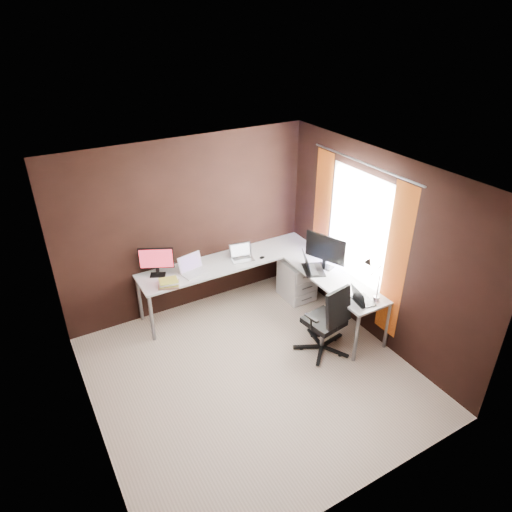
{
  "coord_description": "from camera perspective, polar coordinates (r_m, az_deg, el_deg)",
  "views": [
    {
      "loc": [
        -2.03,
        -3.61,
        3.96
      ],
      "look_at": [
        0.6,
        0.95,
        1.03
      ],
      "focal_mm": 32.0,
      "sensor_mm": 36.0,
      "label": 1
    }
  ],
  "objects": [
    {
      "name": "laptop_silver",
      "position": [
        6.57,
        -1.84,
        0.06
      ],
      "size": [
        0.35,
        0.28,
        0.21
      ],
      "rotation": [
        0.0,
        0.0,
        -0.18
      ],
      "color": "silver",
      "rests_on": "desk"
    },
    {
      "name": "book_stack",
      "position": [
        6.05,
        -10.86,
        -3.33
      ],
      "size": [
        0.33,
        0.3,
        0.09
      ],
      "rotation": [
        0.0,
        0.0,
        -0.27
      ],
      "color": "#A7775A",
      "rests_on": "desk"
    },
    {
      "name": "mouse_corner",
      "position": [
        6.57,
        0.76,
        -0.19
      ],
      "size": [
        0.1,
        0.08,
        0.03
      ],
      "primitive_type": "ellipsoid",
      "rotation": [
        0.0,
        0.0,
        -0.31
      ],
      "color": "black",
      "rests_on": "desk"
    },
    {
      "name": "wastebasket",
      "position": [
        6.34,
        7.81,
        -8.31
      ],
      "size": [
        0.29,
        0.29,
        0.28
      ],
      "primitive_type": "cylinder",
      "rotation": [
        0.0,
        0.0,
        -0.21
      ],
      "color": "black",
      "rests_on": "ground"
    },
    {
      "name": "office_chair",
      "position": [
        5.95,
        8.64,
        -9.36
      ],
      "size": [
        0.56,
        0.57,
        1.0
      ],
      "rotation": [
        0.0,
        0.0,
        0.16
      ],
      "color": "black",
      "rests_on": "ground"
    },
    {
      "name": "desk",
      "position": [
        6.38,
        1.5,
        -1.91
      ],
      "size": [
        2.65,
        2.25,
        0.73
      ],
      "color": "white",
      "rests_on": "ground"
    },
    {
      "name": "laptop_black_small",
      "position": [
        5.78,
        13.01,
        -5.22
      ],
      "size": [
        0.26,
        0.33,
        0.2
      ],
      "rotation": [
        0.0,
        0.0,
        1.39
      ],
      "color": "black",
      "rests_on": "desk"
    },
    {
      "name": "room",
      "position": [
        5.13,
        2.44,
        -2.46
      ],
      "size": [
        3.6,
        3.6,
        2.5
      ],
      "color": "beige",
      "rests_on": "ground"
    },
    {
      "name": "monitor_left",
      "position": [
        6.22,
        -12.34,
        -0.5
      ],
      "size": [
        0.43,
        0.23,
        0.41
      ],
      "rotation": [
        0.0,
        0.0,
        -0.45
      ],
      "color": "black",
      "rests_on": "desk"
    },
    {
      "name": "mouse_left",
      "position": [
        6.11,
        -10.26,
        -3.19
      ],
      "size": [
        0.1,
        0.07,
        0.03
      ],
      "primitive_type": "ellipsoid",
      "rotation": [
        0.0,
        0.0,
        0.23
      ],
      "color": "black",
      "rests_on": "desk"
    },
    {
      "name": "drawer_pedestal",
      "position": [
        6.93,
        5.14,
        -2.93
      ],
      "size": [
        0.42,
        0.5,
        0.6
      ],
      "primitive_type": "cube",
      "color": "white",
      "rests_on": "ground"
    },
    {
      "name": "laptop_black_big",
      "position": [
        6.31,
        6.89,
        -1.39
      ],
      "size": [
        0.4,
        0.46,
        0.25
      ],
      "rotation": [
        0.0,
        0.0,
        1.17
      ],
      "color": "black",
      "rests_on": "desk"
    },
    {
      "name": "laptop_white",
      "position": [
        6.29,
        -7.89,
        -1.57
      ],
      "size": [
        0.4,
        0.32,
        0.24
      ],
      "rotation": [
        0.0,
        0.0,
        0.21
      ],
      "color": "white",
      "rests_on": "desk"
    },
    {
      "name": "desk_lamp",
      "position": [
        5.68,
        14.3,
        -2.31
      ],
      "size": [
        0.19,
        0.22,
        0.57
      ],
      "rotation": [
        0.0,
        0.0,
        0.08
      ],
      "color": "slate",
      "rests_on": "desk"
    },
    {
      "name": "monitor_right",
      "position": [
        6.3,
        8.68,
        0.79
      ],
      "size": [
        0.26,
        0.57,
        0.5
      ],
      "rotation": [
        0.0,
        0.0,
        1.97
      ],
      "color": "black",
      "rests_on": "desk"
    }
  ]
}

